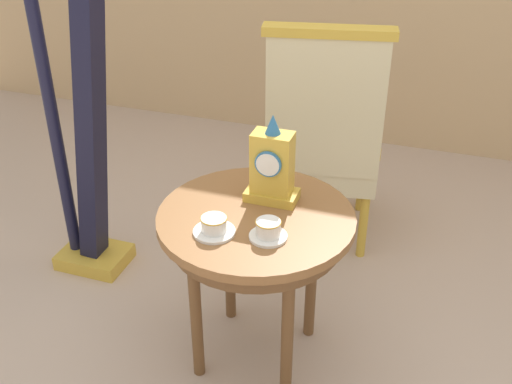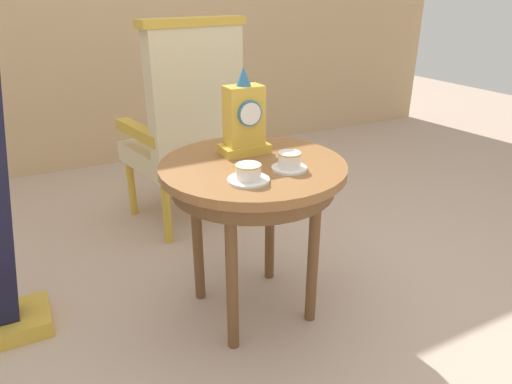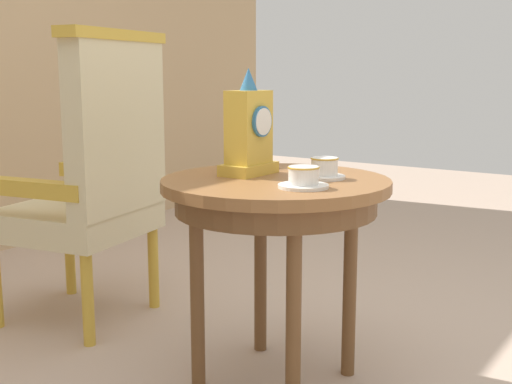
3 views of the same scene
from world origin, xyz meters
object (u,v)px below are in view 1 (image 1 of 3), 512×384
Objects in this scene: teacup_right at (268,230)px; harp at (80,126)px; mantel_clock at (272,167)px; side_table at (256,233)px; teacup_left at (214,226)px; armchair at (324,135)px.

harp is at bearing 156.13° from teacup_right.
teacup_right is 0.27m from mantel_clock.
mantel_clock is (0.02, 0.12, 0.21)m from side_table.
harp is at bearing 149.89° from teacup_left.
armchair is (-0.04, 0.99, -0.10)m from teacup_right.
mantel_clock is 0.78m from armchair.
side_table is at bearing 124.20° from teacup_right.
harp reaches higher than teacup_left.
mantel_clock is 0.95m from harp.
teacup_left is at bearing -170.06° from teacup_right.
side_table is 0.18m from teacup_right.
teacup_left is at bearing -121.79° from side_table.
armchair reaches higher than teacup_right.
teacup_left is at bearing -97.86° from armchair.
teacup_right is 0.07× the size of harp.
armchair is (0.14, 1.02, -0.10)m from teacup_left.
teacup_right is at bearing -23.87° from harp.
harp reaches higher than teacup_right.
mantel_clock is 0.18× the size of harp.
side_table is 0.62× the size of armchair.
mantel_clock reaches higher than side_table.
mantel_clock is at bearing -91.78° from armchair.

